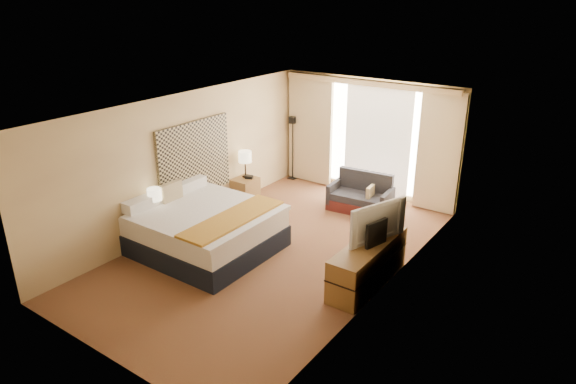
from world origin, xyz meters
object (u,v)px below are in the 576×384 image
Objects in this scene: loveseat at (361,198)px; lamp_right at (245,157)px; floor_lamp at (293,135)px; desk_chair at (368,254)px; nightstand_right at (245,190)px; bed at (204,229)px; nightstand_left at (157,232)px; lamp_left at (155,195)px; television at (373,220)px; media_dresser at (368,263)px.

loveseat is 2.27× the size of lamp_right.
floor_lamp is 4.98m from desk_chair.
bed reaches higher than nightstand_right.
bed is 2.06× the size of desk_chair.
bed is 2.41m from lamp_right.
lamp_right reaches higher than bed.
desk_chair is 4.04m from lamp_right.
floor_lamp is (-0.84, 3.95, 0.69)m from bed.
floor_lamp is at bearing 154.29° from desk_chair.
nightstand_left and nightstand_right have the same top height.
nightstand_left is at bearing -60.54° from lamp_left.
lamp_left is 0.49× the size of television.
loveseat is 2.62m from lamp_right.
nightstand_right is 0.31× the size of media_dresser.
nightstand_left is 1.03× the size of lamp_left.
lamp_right is at bearing -161.87° from loveseat.
lamp_left is at bearing -165.25° from media_dresser.
desk_chair is at bearing 16.47° from nightstand_left.
lamp_right reaches higher than lamp_left.
media_dresser is (3.70, -1.45, 0.07)m from nightstand_right.
bed reaches higher than nightstand_left.
lamp_right is (-0.01, -1.77, -0.09)m from floor_lamp.
nightstand_left is at bearing -153.66° from bed.
media_dresser is at bearing -22.21° from lamp_right.
loveseat is 1.21× the size of desk_chair.
nightstand_right is at bearing 90.00° from nightstand_left.
television is at bearing 115.20° from desk_chair.
lamp_right is (-0.85, 2.18, 0.60)m from bed.
floor_lamp reaches higher than television.
media_dresser is 1.34× the size of loveseat.
floor_lamp is (-3.73, 3.30, 0.74)m from media_dresser.
floor_lamp reaches higher than bed.
desk_chair is (3.68, 1.09, 0.22)m from nightstand_left.
lamp_right is at bearing 173.80° from desk_chair.
nightstand_left is 0.50× the size of television.
loveseat is at bearing 56.88° from lamp_left.
floor_lamp is 2.90× the size of lamp_left.
desk_chair is at bearing 15.37° from lamp_left.
bed reaches higher than media_dresser.
media_dresser reaches higher than nightstand_right.
media_dresser is at bearing 14.75° from lamp_left.
nightstand_right is 0.41× the size of loveseat.
desk_chair is at bearing 13.47° from bed.
lamp_right is at bearing -90.41° from floor_lamp.
desk_chair is at bearing -21.02° from nightstand_right.
television reaches higher than loveseat.
media_dresser is 0.79× the size of bed.
lamp_left is at bearing -90.10° from floor_lamp.
desk_chair is at bearing 121.89° from media_dresser.
loveseat is at bearing 135.32° from desk_chair.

